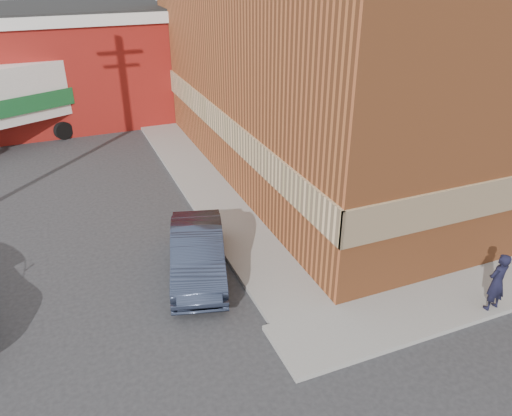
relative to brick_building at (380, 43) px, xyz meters
name	(u,v)px	position (x,y,z in m)	size (l,w,h in m)	color
ground	(281,324)	(-8.50, -9.00, -4.68)	(90.00, 90.00, 0.00)	#28282B
brick_building	(380,43)	(0.00, 0.00, 0.00)	(14.25, 18.25, 9.36)	#994E27
sidewalk_west	(198,178)	(-7.90, 0.00, -4.62)	(1.80, 18.00, 0.12)	gray
warehouse	(6,66)	(-14.50, 11.00, -1.87)	(16.30, 8.30, 5.60)	maroon
man	(497,282)	(-3.50, -10.55, -3.78)	(0.57, 0.37, 1.56)	black
sedan	(198,253)	(-9.71, -6.19, -4.02)	(1.41, 4.05, 1.33)	#2A3146
box_truck	(18,97)	(-14.06, 7.29, -2.58)	(7.62, 4.96, 3.64)	white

